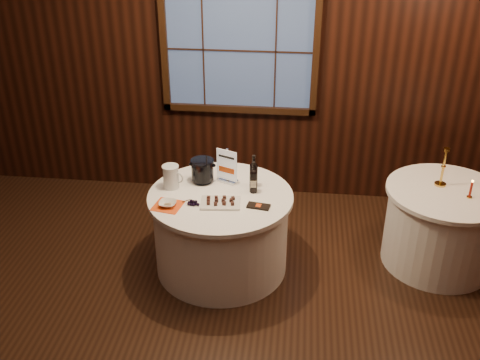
# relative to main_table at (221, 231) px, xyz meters

# --- Properties ---
(ground) EXTENTS (6.00, 6.00, 0.00)m
(ground) POSITION_rel_main_table_xyz_m (0.00, -1.00, -0.39)
(ground) COLOR black
(ground) RESTS_ON ground
(back_wall) EXTENTS (6.00, 0.10, 3.00)m
(back_wall) POSITION_rel_main_table_xyz_m (0.00, 1.48, 1.16)
(back_wall) COLOR black
(back_wall) RESTS_ON ground
(main_table) EXTENTS (1.28, 1.28, 0.77)m
(main_table) POSITION_rel_main_table_xyz_m (0.00, 0.00, 0.00)
(main_table) COLOR white
(main_table) RESTS_ON ground
(side_table) EXTENTS (1.08, 1.08, 0.77)m
(side_table) POSITION_rel_main_table_xyz_m (2.00, 0.30, 0.00)
(side_table) COLOR white
(side_table) RESTS_ON ground
(sign_stand) EXTENTS (0.20, 0.16, 0.33)m
(sign_stand) POSITION_rel_main_table_xyz_m (0.03, 0.24, 0.50)
(sign_stand) COLOR silver
(sign_stand) RESTS_ON main_table
(port_bottle_left) EXTENTS (0.07, 0.08, 0.30)m
(port_bottle_left) POSITION_rel_main_table_xyz_m (0.27, 0.19, 0.51)
(port_bottle_left) COLOR black
(port_bottle_left) RESTS_ON main_table
(port_bottle_right) EXTENTS (0.07, 0.07, 0.29)m
(port_bottle_right) POSITION_rel_main_table_xyz_m (0.28, 0.08, 0.51)
(port_bottle_right) COLOR black
(port_bottle_right) RESTS_ON main_table
(ice_bucket) EXTENTS (0.21, 0.21, 0.22)m
(ice_bucket) POSITION_rel_main_table_xyz_m (-0.19, 0.22, 0.50)
(ice_bucket) COLOR black
(ice_bucket) RESTS_ON main_table
(chocolate_plate) EXTENTS (0.35, 0.25, 0.05)m
(chocolate_plate) POSITION_rel_main_table_xyz_m (0.02, -0.16, 0.40)
(chocolate_plate) COLOR silver
(chocolate_plate) RESTS_ON main_table
(chocolate_box) EXTENTS (0.20, 0.13, 0.02)m
(chocolate_box) POSITION_rel_main_table_xyz_m (0.35, -0.17, 0.39)
(chocolate_box) COLOR black
(chocolate_box) RESTS_ON main_table
(grape_bunch) EXTENTS (0.17, 0.09, 0.04)m
(grape_bunch) POSITION_rel_main_table_xyz_m (-0.20, -0.19, 0.40)
(grape_bunch) COLOR black
(grape_bunch) RESTS_ON main_table
(glass_pitcher) EXTENTS (0.20, 0.15, 0.21)m
(glass_pitcher) POSITION_rel_main_table_xyz_m (-0.45, 0.08, 0.49)
(glass_pitcher) COLOR silver
(glass_pitcher) RESTS_ON main_table
(orange_napkin) EXTENTS (0.27, 0.27, 0.00)m
(orange_napkin) POSITION_rel_main_table_xyz_m (-0.41, -0.24, 0.38)
(orange_napkin) COLOR #DF4612
(orange_napkin) RESTS_ON main_table
(cracker_bowl) EXTENTS (0.15, 0.15, 0.04)m
(cracker_bowl) POSITION_rel_main_table_xyz_m (-0.41, -0.24, 0.40)
(cracker_bowl) COLOR silver
(cracker_bowl) RESTS_ON orange_napkin
(brass_candlestick) EXTENTS (0.10, 0.10, 0.37)m
(brass_candlestick) POSITION_rel_main_table_xyz_m (1.95, 0.39, 0.51)
(brass_candlestick) COLOR gold
(brass_candlestick) RESTS_ON side_table
(red_candle) EXTENTS (0.05, 0.05, 0.17)m
(red_candle) POSITION_rel_main_table_xyz_m (2.15, 0.19, 0.45)
(red_candle) COLOR gold
(red_candle) RESTS_ON side_table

